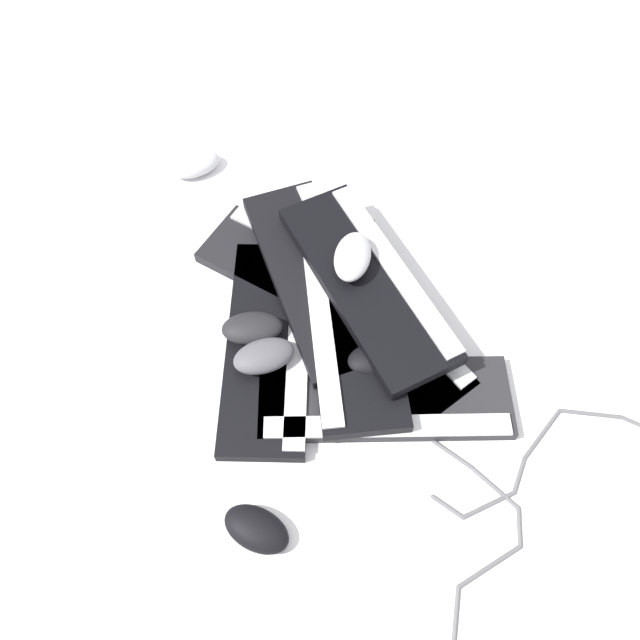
{
  "coord_description": "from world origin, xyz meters",
  "views": [
    {
      "loc": [
        0.5,
        -0.16,
        1.02
      ],
      "look_at": [
        -0.05,
        0.01,
        0.04
      ],
      "focal_mm": 35.0,
      "sensor_mm": 36.0,
      "label": 1
    }
  ],
  "objects_px": {
    "keyboard_2": "(309,276)",
    "mouse_4": "(353,257)",
    "mouse_2": "(264,356)",
    "keyboard_5": "(349,320)",
    "keyboard_1": "(369,322)",
    "mouse_0": "(256,529)",
    "keyboard_0": "(385,400)",
    "mouse_1": "(377,359)",
    "keyboard_4": "(314,275)",
    "mouse_3": "(196,164)",
    "keyboard_6": "(368,281)",
    "mouse_5": "(252,328)",
    "keyboard_3": "(270,344)"
  },
  "relations": [
    {
      "from": "keyboard_6",
      "to": "mouse_4",
      "type": "relative_size",
      "value": 4.17
    },
    {
      "from": "mouse_1",
      "to": "mouse_5",
      "type": "bearing_deg",
      "value": 151.28
    },
    {
      "from": "keyboard_2",
      "to": "keyboard_6",
      "type": "height_order",
      "value": "keyboard_6"
    },
    {
      "from": "keyboard_1",
      "to": "mouse_1",
      "type": "bearing_deg",
      "value": -12.93
    },
    {
      "from": "keyboard_0",
      "to": "mouse_1",
      "type": "xyz_separation_m",
      "value": [
        -0.06,
        0.01,
        0.04
      ]
    },
    {
      "from": "keyboard_2",
      "to": "keyboard_5",
      "type": "height_order",
      "value": "keyboard_5"
    },
    {
      "from": "mouse_2",
      "to": "mouse_5",
      "type": "relative_size",
      "value": 1.0
    },
    {
      "from": "keyboard_2",
      "to": "mouse_1",
      "type": "relative_size",
      "value": 3.88
    },
    {
      "from": "keyboard_6",
      "to": "mouse_1",
      "type": "distance_m",
      "value": 0.15
    },
    {
      "from": "keyboard_4",
      "to": "mouse_0",
      "type": "distance_m",
      "value": 0.48
    },
    {
      "from": "keyboard_2",
      "to": "keyboard_4",
      "type": "height_order",
      "value": "keyboard_4"
    },
    {
      "from": "mouse_2",
      "to": "mouse_4",
      "type": "bearing_deg",
      "value": -151.1
    },
    {
      "from": "mouse_0",
      "to": "mouse_3",
      "type": "bearing_deg",
      "value": -50.84
    },
    {
      "from": "keyboard_0",
      "to": "mouse_5",
      "type": "xyz_separation_m",
      "value": [
        -0.19,
        -0.19,
        0.04
      ]
    },
    {
      "from": "mouse_2",
      "to": "keyboard_1",
      "type": "bearing_deg",
      "value": -173.06
    },
    {
      "from": "mouse_1",
      "to": "mouse_5",
      "type": "xyz_separation_m",
      "value": [
        -0.13,
        -0.19,
        0.0
      ]
    },
    {
      "from": "mouse_0",
      "to": "keyboard_3",
      "type": "bearing_deg",
      "value": -64.61
    },
    {
      "from": "keyboard_1",
      "to": "keyboard_3",
      "type": "bearing_deg",
      "value": -93.11
    },
    {
      "from": "keyboard_6",
      "to": "mouse_0",
      "type": "bearing_deg",
      "value": -40.86
    },
    {
      "from": "keyboard_5",
      "to": "keyboard_2",
      "type": "bearing_deg",
      "value": -164.62
    },
    {
      "from": "mouse_3",
      "to": "keyboard_3",
      "type": "bearing_deg",
      "value": -95.5
    },
    {
      "from": "keyboard_4",
      "to": "keyboard_6",
      "type": "bearing_deg",
      "value": 53.14
    },
    {
      "from": "keyboard_6",
      "to": "keyboard_4",
      "type": "bearing_deg",
      "value": -126.86
    },
    {
      "from": "keyboard_3",
      "to": "keyboard_6",
      "type": "bearing_deg",
      "value": 101.09
    },
    {
      "from": "keyboard_2",
      "to": "mouse_4",
      "type": "height_order",
      "value": "mouse_4"
    },
    {
      "from": "mouse_1",
      "to": "mouse_3",
      "type": "xyz_separation_m",
      "value": [
        -0.58,
        -0.21,
        -0.03
      ]
    },
    {
      "from": "keyboard_2",
      "to": "mouse_3",
      "type": "relative_size",
      "value": 3.88
    },
    {
      "from": "keyboard_6",
      "to": "mouse_4",
      "type": "bearing_deg",
      "value": -151.99
    },
    {
      "from": "mouse_2",
      "to": "mouse_4",
      "type": "relative_size",
      "value": 1.0
    },
    {
      "from": "keyboard_3",
      "to": "keyboard_6",
      "type": "height_order",
      "value": "keyboard_6"
    },
    {
      "from": "keyboard_3",
      "to": "mouse_5",
      "type": "relative_size",
      "value": 4.23
    },
    {
      "from": "keyboard_4",
      "to": "mouse_4",
      "type": "relative_size",
      "value": 4.05
    },
    {
      "from": "keyboard_3",
      "to": "keyboard_4",
      "type": "xyz_separation_m",
      "value": [
        -0.1,
        0.12,
        0.03
      ]
    },
    {
      "from": "keyboard_2",
      "to": "mouse_4",
      "type": "relative_size",
      "value": 3.88
    },
    {
      "from": "mouse_5",
      "to": "mouse_1",
      "type": "bearing_deg",
      "value": 160.32
    },
    {
      "from": "keyboard_0",
      "to": "keyboard_6",
      "type": "distance_m",
      "value": 0.22
    },
    {
      "from": "keyboard_5",
      "to": "mouse_4",
      "type": "bearing_deg",
      "value": 159.61
    },
    {
      "from": "keyboard_3",
      "to": "mouse_1",
      "type": "bearing_deg",
      "value": 58.16
    },
    {
      "from": "keyboard_1",
      "to": "keyboard_2",
      "type": "relative_size",
      "value": 1.09
    },
    {
      "from": "keyboard_1",
      "to": "mouse_2",
      "type": "relative_size",
      "value": 4.23
    },
    {
      "from": "keyboard_4",
      "to": "mouse_0",
      "type": "height_order",
      "value": "keyboard_4"
    },
    {
      "from": "keyboard_4",
      "to": "mouse_4",
      "type": "distance_m",
      "value": 0.1
    },
    {
      "from": "keyboard_0",
      "to": "mouse_1",
      "type": "relative_size",
      "value": 4.22
    },
    {
      "from": "keyboard_2",
      "to": "keyboard_4",
      "type": "bearing_deg",
      "value": 14.76
    },
    {
      "from": "keyboard_3",
      "to": "keyboard_5",
      "type": "bearing_deg",
      "value": 85.15
    },
    {
      "from": "keyboard_2",
      "to": "mouse_2",
      "type": "xyz_separation_m",
      "value": [
        0.16,
        -0.13,
        0.04
      ]
    },
    {
      "from": "keyboard_2",
      "to": "keyboard_1",
      "type": "bearing_deg",
      "value": 30.58
    },
    {
      "from": "keyboard_1",
      "to": "mouse_2",
      "type": "distance_m",
      "value": 0.22
    },
    {
      "from": "keyboard_2",
      "to": "mouse_0",
      "type": "distance_m",
      "value": 0.49
    },
    {
      "from": "mouse_0",
      "to": "mouse_2",
      "type": "relative_size",
      "value": 1.0
    }
  ]
}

